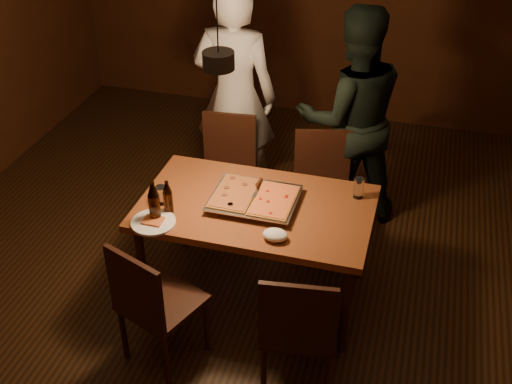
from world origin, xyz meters
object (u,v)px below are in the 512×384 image
(chair_near_left, at_px, (151,297))
(diner_dark, at_px, (351,117))
(chair_far_left, at_px, (227,161))
(pendant_lamp, at_px, (218,59))
(chair_far_right, at_px, (322,179))
(beer_bottle_b, at_px, (168,197))
(plate_slice, at_px, (153,222))
(diner_white, at_px, (235,96))
(chair_near_right, at_px, (298,322))
(beer_bottle_a, at_px, (154,201))
(dining_table, at_px, (256,214))
(pizza_tray, at_px, (254,200))

(chair_near_left, relative_size, diner_dark, 0.31)
(chair_far_left, xyz_separation_m, pendant_lamp, (0.27, -0.91, 1.22))
(chair_far_right, relative_size, diner_dark, 0.29)
(chair_far_right, distance_m, beer_bottle_b, 1.31)
(plate_slice, height_order, diner_white, diner_white)
(chair_far_right, height_order, pendant_lamp, pendant_lamp)
(diner_dark, bearing_deg, chair_near_right, 68.86)
(chair_far_left, height_order, chair_near_left, same)
(chair_near_right, relative_size, diner_white, 0.26)
(chair_far_left, distance_m, diner_white, 0.52)
(chair_far_left, bearing_deg, beer_bottle_a, 79.97)
(chair_far_right, distance_m, chair_near_left, 1.69)
(chair_far_left, relative_size, diner_dark, 0.28)
(chair_far_right, height_order, plate_slice, chair_far_right)
(chair_far_right, relative_size, pendant_lamp, 0.47)
(chair_near_right, xyz_separation_m, beer_bottle_a, (-1.01, 0.41, 0.35))
(chair_near_left, height_order, chair_near_right, same)
(pendant_lamp, bearing_deg, chair_near_left, -108.54)
(dining_table, bearing_deg, diner_dark, 69.46)
(chair_far_right, bearing_deg, chair_far_left, -19.34)
(chair_far_left, bearing_deg, diner_white, -88.96)
(chair_far_left, relative_size, chair_near_left, 0.89)
(plate_slice, distance_m, diner_dark, 1.81)
(dining_table, relative_size, pizza_tray, 2.73)
(chair_near_right, xyz_separation_m, plate_slice, (-1.01, 0.37, 0.22))
(beer_bottle_a, relative_size, plate_slice, 0.99)
(dining_table, xyz_separation_m, chair_far_right, (0.30, 0.75, -0.14))
(beer_bottle_a, height_order, diner_dark, diner_dark)
(chair_far_left, xyz_separation_m, beer_bottle_b, (-0.05, -1.04, 0.33))
(dining_table, bearing_deg, beer_bottle_a, -150.15)
(chair_near_right, height_order, beer_bottle_b, beer_bottle_b)
(dining_table, bearing_deg, pizza_tray, 136.29)
(chair_near_left, xyz_separation_m, pizza_tray, (0.40, 0.79, 0.24))
(chair_near_left, bearing_deg, diner_dark, 87.69)
(pizza_tray, bearing_deg, plate_slice, -149.51)
(chair_far_left, xyz_separation_m, chair_near_right, (0.92, -1.55, 0.00))
(chair_far_left, bearing_deg, pendant_lamp, 101.61)
(chair_far_right, distance_m, diner_white, 0.99)
(beer_bottle_a, distance_m, plate_slice, 0.14)
(beer_bottle_a, height_order, diner_white, diner_white)
(beer_bottle_a, bearing_deg, diner_white, 87.82)
(beer_bottle_a, bearing_deg, chair_far_right, 51.17)
(chair_near_right, relative_size, diner_dark, 0.28)
(chair_near_right, bearing_deg, chair_far_right, 88.10)
(chair_far_right, bearing_deg, pendant_lamp, 45.08)
(pizza_tray, relative_size, beer_bottle_a, 2.00)
(plate_slice, height_order, diner_dark, diner_dark)
(chair_far_left, distance_m, diner_dark, 1.01)
(beer_bottle_a, bearing_deg, chair_near_right, -22.24)
(chair_near_right, height_order, pendant_lamp, pendant_lamp)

